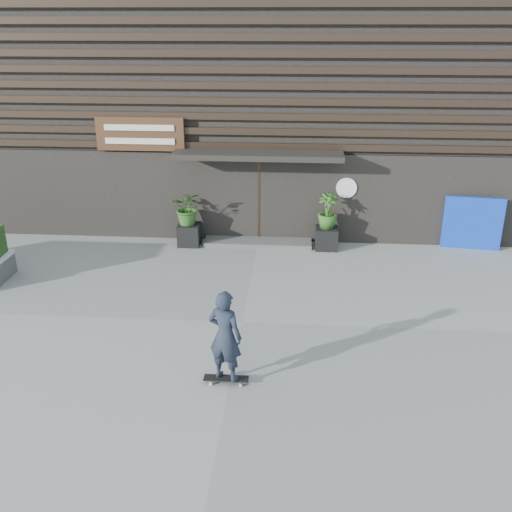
# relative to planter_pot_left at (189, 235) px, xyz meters

# --- Properties ---
(ground) EXTENTS (80.00, 80.00, 0.00)m
(ground) POSITION_rel_planter_pot_left_xyz_m (1.90, -4.40, -0.30)
(ground) COLOR gray
(ground) RESTS_ON ground
(entrance_step) EXTENTS (3.00, 0.80, 0.12)m
(entrance_step) POSITION_rel_planter_pot_left_xyz_m (1.90, 0.20, -0.24)
(entrance_step) COLOR #4C4D4A
(entrance_step) RESTS_ON ground
(planter_pot_left) EXTENTS (0.60, 0.60, 0.60)m
(planter_pot_left) POSITION_rel_planter_pot_left_xyz_m (0.00, 0.00, 0.00)
(planter_pot_left) COLOR black
(planter_pot_left) RESTS_ON ground
(bamboo_left) EXTENTS (0.86, 0.75, 0.96)m
(bamboo_left) POSITION_rel_planter_pot_left_xyz_m (0.00, 0.00, 0.78)
(bamboo_left) COLOR #2D591E
(bamboo_left) RESTS_ON planter_pot_left
(planter_pot_right) EXTENTS (0.60, 0.60, 0.60)m
(planter_pot_right) POSITION_rel_planter_pot_left_xyz_m (3.80, 0.00, 0.00)
(planter_pot_right) COLOR black
(planter_pot_right) RESTS_ON ground
(bamboo_right) EXTENTS (0.54, 0.54, 0.96)m
(bamboo_right) POSITION_rel_planter_pot_left_xyz_m (3.80, 0.00, 0.78)
(bamboo_right) COLOR #2D591E
(bamboo_right) RESTS_ON planter_pot_right
(blue_tarp) EXTENTS (1.56, 0.31, 1.46)m
(blue_tarp) POSITION_rel_planter_pot_left_xyz_m (7.74, 0.30, 0.43)
(blue_tarp) COLOR #0D2FB0
(blue_tarp) RESTS_ON ground
(building) EXTENTS (18.00, 11.00, 8.00)m
(building) POSITION_rel_planter_pot_left_xyz_m (1.90, 5.56, 3.69)
(building) COLOR black
(building) RESTS_ON ground
(skateboarder) EXTENTS (0.78, 0.59, 1.76)m
(skateboarder) POSITION_rel_planter_pot_left_xyz_m (1.83, -6.59, 0.62)
(skateboarder) COLOR black
(skateboarder) RESTS_ON ground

